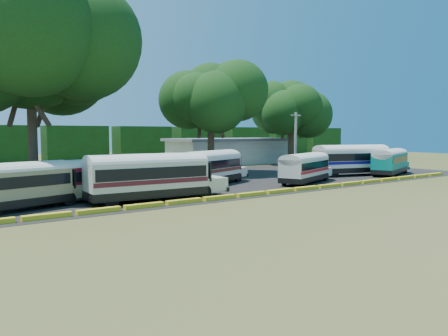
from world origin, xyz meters
TOP-DOWN VIEW (x-y plane):
  - ground at (0.00, 0.00)m, footprint 160.00×160.00m
  - asphalt_strip at (1.00, 12.00)m, footprint 64.00×24.00m
  - curb at (-0.00, 1.00)m, footprint 53.70×0.45m
  - terminal_building at (18.00, 30.00)m, footprint 19.00×9.00m
  - treeline_backdrop at (0.00, 48.00)m, footprint 130.00×4.00m
  - bus_beige at (-17.65, 4.77)m, footprint 9.51×4.63m
  - bus_red at (-12.21, 6.47)m, footprint 9.25×3.52m
  - bus_cream_west at (-8.85, 3.34)m, footprint 10.49×3.24m
  - bus_cream_east at (-0.12, 8.68)m, footprint 9.97×6.06m
  - bus_white_red at (8.08, 4.43)m, footprint 9.06×5.28m
  - bus_white_blue at (18.29, 6.77)m, footprint 10.96×5.18m
  - bus_teal at (22.02, 4.38)m, footprint 9.38×5.17m
  - tree_west at (-13.82, 15.71)m, footprint 14.07×14.07m
  - tree_center at (6.35, 17.85)m, footprint 9.08×9.08m
  - tree_east at (24.40, 22.83)m, footprint 9.73×9.73m
  - utility_pole at (15.59, 13.13)m, footprint 1.60×0.30m

SIDE VIEW (x-z plane):
  - ground at x=0.00m, z-range 0.00..0.00m
  - asphalt_strip at x=1.00m, z-range 0.00..0.02m
  - curb at x=0.00m, z-range 0.00..0.30m
  - bus_white_red at x=8.08m, z-range 0.19..3.11m
  - bus_red at x=-12.21m, z-range 0.22..3.18m
  - bus_teal at x=22.02m, z-range 0.22..3.23m
  - bus_beige at x=-17.65m, z-range 0.22..3.26m
  - bus_cream_east at x=-0.12m, z-range 0.21..3.44m
  - bus_cream_west at x=-8.85m, z-range 0.22..3.62m
  - bus_white_blue at x=18.29m, z-range 0.23..3.73m
  - terminal_building at x=18.00m, z-range 0.03..4.03m
  - treeline_backdrop at x=0.00m, z-range 0.00..6.00m
  - utility_pole at x=15.59m, z-range 0.11..7.44m
  - tree_east at x=24.40m, z-range 2.73..15.43m
  - tree_center at x=6.35m, z-range 3.08..16.02m
  - tree_west at x=-13.82m, z-range 3.39..20.54m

